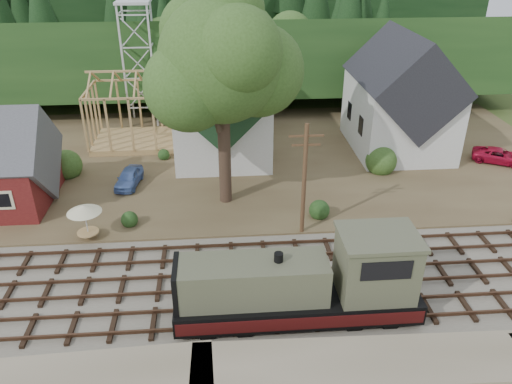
{
  "coord_description": "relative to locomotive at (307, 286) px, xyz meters",
  "views": [
    {
      "loc": [
        1.61,
        -23.1,
        18.45
      ],
      "look_at": [
        3.96,
        6.0,
        3.0
      ],
      "focal_mm": 35.0,
      "sensor_mm": 36.0,
      "label": 1
    }
  ],
  "objects": [
    {
      "name": "locomotive",
      "position": [
        0.0,
        0.0,
        0.0
      ],
      "size": [
        12.5,
        3.12,
        4.99
      ],
      "color": "black",
      "rests_on": "railroad_bed"
    },
    {
      "name": "hillside",
      "position": [
        -5.88,
        45.0,
        -2.19
      ],
      "size": [
        70.0,
        28.96,
        12.74
      ],
      "primitive_type": "cube",
      "rotation": [
        -0.17,
        0.0,
        0.0
      ],
      "color": "#1E3F19",
      "rests_on": "ground"
    },
    {
      "name": "big_tree",
      "position": [
        -3.71,
        13.08,
        8.02
      ],
      "size": [
        10.9,
        8.4,
        14.7
      ],
      "color": "#38281E",
      "rests_on": "village_flat"
    },
    {
      "name": "farmhouse",
      "position": [
        12.12,
        22.0,
        2.67
      ],
      "size": [
        8.4,
        10.8,
        10.6
      ],
      "color": "silver",
      "rests_on": "village_flat"
    },
    {
      "name": "village_flat",
      "position": [
        -5.88,
        21.0,
        -2.04
      ],
      "size": [
        64.0,
        26.0,
        0.3
      ],
      "primitive_type": "cube",
      "color": "brown",
      "rests_on": "ground"
    },
    {
      "name": "timber_frame",
      "position": [
        -11.88,
        25.0,
        1.07
      ],
      "size": [
        8.2,
        6.2,
        6.99
      ],
      "color": "tan",
      "rests_on": "village_flat"
    },
    {
      "name": "ridge",
      "position": [
        -5.88,
        61.0,
        -2.19
      ],
      "size": [
        80.0,
        20.0,
        12.0
      ],
      "primitive_type": "cube",
      "color": "black",
      "rests_on": "ground"
    },
    {
      "name": "telegraph_pole_near",
      "position": [
        1.12,
        8.2,
        2.05
      ],
      "size": [
        2.2,
        0.28,
        8.0
      ],
      "color": "#4C331E",
      "rests_on": "ground"
    },
    {
      "name": "car_blue",
      "position": [
        -11.48,
        16.09,
        -1.23
      ],
      "size": [
        2.13,
        4.09,
        1.33
      ],
      "primitive_type": "imported",
      "rotation": [
        0.0,
        0.0,
        -0.15
      ],
      "color": "#5878BD",
      "rests_on": "village_flat"
    },
    {
      "name": "car_red",
      "position": [
        20.11,
        17.96,
        -1.27
      ],
      "size": [
        4.92,
        3.92,
        1.24
      ],
      "primitive_type": "imported",
      "rotation": [
        0.0,
        0.0,
        1.08
      ],
      "color": "#B40E2F",
      "rests_on": "village_flat"
    },
    {
      "name": "church",
      "position": [
        -3.88,
        22.68,
        2.99
      ],
      "size": [
        8.4,
        15.17,
        13.0
      ],
      "color": "silver",
      "rests_on": "village_flat"
    },
    {
      "name": "railroad_bed",
      "position": [
        -5.88,
        3.0,
        -2.11
      ],
      "size": [
        64.0,
        11.0,
        0.16
      ],
      "primitive_type": "cube",
      "color": "#726B5B",
      "rests_on": "ground"
    },
    {
      "name": "lattice_tower",
      "position": [
        -11.88,
        31.0,
        7.84
      ],
      "size": [
        3.2,
        3.2,
        12.12
      ],
      "color": "silver",
      "rests_on": "village_flat"
    },
    {
      "name": "patio_set",
      "position": [
        -13.08,
        8.5,
        0.2
      ],
      "size": [
        2.21,
        2.21,
        2.47
      ],
      "color": "silver",
      "rests_on": "village_flat"
    },
    {
      "name": "ground",
      "position": [
        -5.88,
        3.0,
        -2.19
      ],
      "size": [
        140.0,
        140.0,
        0.0
      ],
      "primitive_type": "plane",
      "color": "#384C1E",
      "rests_on": "ground"
    }
  ]
}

